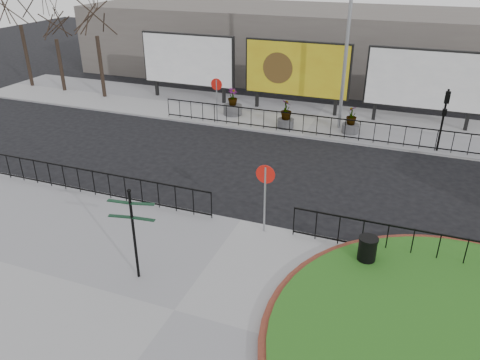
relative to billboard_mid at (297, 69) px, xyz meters
The scene contains 23 objects.
ground 13.31m from the billboard_mid, 83.40° to the right, with size 90.00×90.00×0.00m, color black.
pavement_near 18.21m from the billboard_mid, 85.23° to the right, with size 30.00×10.00×0.12m, color gray.
pavement_far 3.10m from the billboard_mid, 32.94° to the right, with size 44.00×6.00×0.12m, color gray.
brick_edge 19.36m from the billboard_mid, 62.06° to the right, with size 10.40×10.40×0.18m, color brown.
railing_near_left 14.15m from the billboard_mid, 108.73° to the right, with size 10.00×0.10×1.10m, color black, non-canonical shape.
railing_near_right 15.62m from the billboard_mid, 58.92° to the right, with size 9.00×0.10×1.10m, color black, non-canonical shape.
railing_far 4.84m from the billboard_mid, 55.75° to the right, with size 18.00×0.10×1.10m, color black, non-canonical shape.
speed_sign_far 5.04m from the billboard_mid, 134.46° to the right, with size 0.64×0.07×2.47m.
speed_sign_near 13.62m from the billboard_mid, 79.41° to the right, with size 0.64×0.07×2.47m.
billboard_left 7.00m from the billboard_mid, behind, with size 6.20×0.31×4.10m.
billboard_mid is the anchor object (origin of this frame).
billboard_right 7.00m from the billboard_mid, ahead, with size 6.20×0.31×4.10m.
lamp_post 4.23m from the billboard_mid, 33.25° to the right, with size 0.74×0.18×9.23m.
signal_pole_a 8.80m from the billboard_mid, 24.42° to the right, with size 0.22×0.26×3.00m.
tree_left 12.63m from the billboard_mid, behind, with size 2.00×2.00×7.00m, color #2D2119, non-canonical shape.
tree_mid 16.05m from the billboard_mid, behind, with size 2.00×2.00×6.20m, color #2D2119, non-canonical shape.
tree_far 19.07m from the billboard_mid, behind, with size 2.00×2.00×7.50m, color #2D2119, non-canonical shape.
building_backdrop 9.15m from the billboard_mid, 80.57° to the left, with size 40.00×10.00×5.00m, color #5E5852.
fingerpost_sign 17.08m from the billboard_mid, 90.56° to the right, with size 1.36×0.44×2.91m.
litter_bin 15.46m from the billboard_mid, 66.96° to the right, with size 0.59×0.59×0.98m.
planter_a 4.24m from the billboard_mid, 148.42° to the right, with size 1.08×1.08×1.55m.
planter_b 3.56m from the billboard_mid, 84.34° to the right, with size 0.90×0.90×1.55m.
planter_c 4.91m from the billboard_mid, 34.88° to the right, with size 0.89×0.89×1.44m.
Camera 1 is at (5.10, -13.40, 8.75)m, focal length 35.00 mm.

